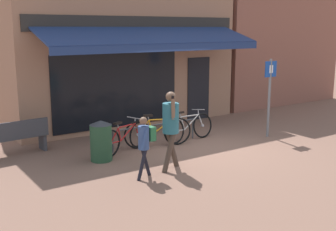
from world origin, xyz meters
The scene contains 12 objects.
ground_plane centered at (0.00, 0.00, 0.00)m, with size 160.00×160.00×0.00m, color brown.
shop_front centered at (-0.21, 4.36, 2.43)m, with size 7.43×4.54×4.87m.
neighbour_building centered at (6.70, 4.88, 2.79)m, with size 5.97×4.00×5.59m.
bike_rack_rail centered at (-0.95, 0.94, 0.46)m, with size 2.62×0.04×0.57m.
bicycle_red centered at (-1.93, 0.83, 0.37)m, with size 1.65×0.74×0.82m.
bicycle_orange centered at (-0.98, 0.76, 0.40)m, with size 1.79×0.62×0.88m.
bicycle_silver centered at (0.06, 0.82, 0.38)m, with size 1.76×0.52×0.87m.
pedestrian_adult centered at (-1.73, -0.89, 1.07)m, with size 0.59×0.60×1.75m.
pedestrian_child centered at (-2.47, -1.03, 0.82)m, with size 0.47×0.38×1.30m.
litter_bin centered at (-2.72, 0.53, 0.48)m, with size 0.52×0.52×0.96m.
parking_sign centered at (2.20, -0.13, 1.37)m, with size 0.44×0.07×2.22m.
park_bench centered at (-4.27, 2.10, 0.46)m, with size 1.63×0.56×0.87m.
Camera 1 is at (-6.79, -8.19, 3.06)m, focal length 45.00 mm.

